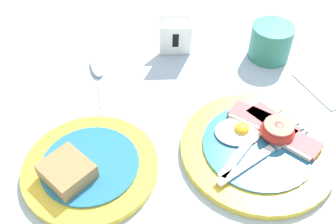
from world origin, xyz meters
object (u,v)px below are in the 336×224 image
at_px(sugar_cup, 271,41).
at_px(number_card, 175,38).
at_px(breakfast_plate, 260,144).
at_px(teaspoon_near_cup, 99,75).
at_px(bread_plate, 87,168).

xyz_separation_m(sugar_cup, number_card, (-0.18, 0.03, 0.00)).
xyz_separation_m(breakfast_plate, sugar_cup, (0.09, 0.22, 0.02)).
bearing_deg(breakfast_plate, teaspoon_near_cup, 139.27).
height_order(bread_plate, teaspoon_near_cup, bread_plate).
bearing_deg(bread_plate, teaspoon_near_cup, 84.71).
height_order(breakfast_plate, number_card, number_card).
height_order(breakfast_plate, sugar_cup, sugar_cup).
relative_size(breakfast_plate, teaspoon_near_cup, 1.21).
distance_m(bread_plate, number_card, 0.32).
xyz_separation_m(breakfast_plate, teaspoon_near_cup, (-0.24, 0.21, -0.01)).
bearing_deg(number_card, breakfast_plate, -64.52).
bearing_deg(bread_plate, breakfast_plate, 1.60).
relative_size(bread_plate, number_card, 2.70).
bearing_deg(sugar_cup, breakfast_plate, -111.35).
xyz_separation_m(bread_plate, number_card, (0.17, 0.26, 0.03)).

